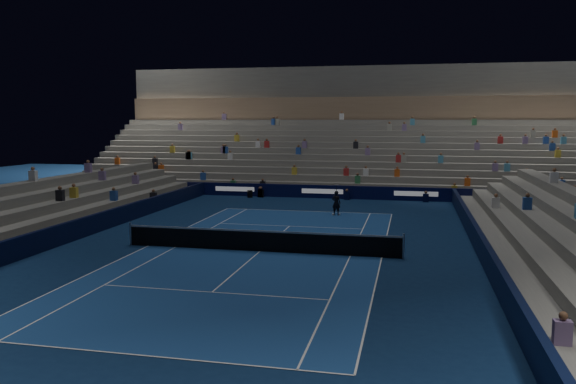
# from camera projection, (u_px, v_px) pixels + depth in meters

# --- Properties ---
(ground) EXTENTS (90.00, 90.00, 0.00)m
(ground) POSITION_uv_depth(u_px,v_px,m) (260.00, 252.00, 26.04)
(ground) COLOR #0B2045
(ground) RESTS_ON ground
(court_surface) EXTENTS (10.97, 23.77, 0.01)m
(court_surface) POSITION_uv_depth(u_px,v_px,m) (260.00, 251.00, 26.04)
(court_surface) COLOR navy
(court_surface) RESTS_ON ground
(sponsor_barrier_far) EXTENTS (44.00, 0.25, 1.00)m
(sponsor_barrier_far) POSITION_uv_depth(u_px,v_px,m) (323.00, 192.00, 43.92)
(sponsor_barrier_far) COLOR #080B32
(sponsor_barrier_far) RESTS_ON ground
(sponsor_barrier_east) EXTENTS (0.25, 37.00, 1.00)m
(sponsor_barrier_east) POSITION_uv_depth(u_px,v_px,m) (484.00, 251.00, 23.93)
(sponsor_barrier_east) COLOR #081133
(sponsor_barrier_east) RESTS_ON ground
(sponsor_barrier_west) EXTENTS (0.25, 37.00, 1.00)m
(sponsor_barrier_west) POSITION_uv_depth(u_px,v_px,m) (69.00, 232.00, 28.03)
(sponsor_barrier_west) COLOR black
(sponsor_barrier_west) RESTS_ON ground
(grandstand_main) EXTENTS (44.00, 15.20, 11.20)m
(grandstand_main) POSITION_uv_depth(u_px,v_px,m) (339.00, 148.00, 52.67)
(grandstand_main) COLOR slate
(grandstand_main) RESTS_ON ground
(grandstand_east) EXTENTS (5.00, 37.00, 2.50)m
(grandstand_east) POSITION_uv_depth(u_px,v_px,m) (574.00, 245.00, 23.15)
(grandstand_east) COLOR slate
(grandstand_east) RESTS_ON ground
(grandstand_west) EXTENTS (5.00, 37.00, 2.50)m
(grandstand_west) POSITION_uv_depth(u_px,v_px,m) (6.00, 221.00, 28.71)
(grandstand_west) COLOR slate
(grandstand_west) RESTS_ON ground
(tennis_net) EXTENTS (12.90, 0.10, 1.10)m
(tennis_net) POSITION_uv_depth(u_px,v_px,m) (260.00, 241.00, 25.98)
(tennis_net) COLOR #B2B2B7
(tennis_net) RESTS_ON ground
(tennis_player) EXTENTS (0.64, 0.49, 1.55)m
(tennis_player) POSITION_uv_depth(u_px,v_px,m) (336.00, 203.00, 35.98)
(tennis_player) COLOR black
(tennis_player) RESTS_ON ground
(broadcast_camera) EXTENTS (0.53, 0.91, 0.54)m
(broadcast_camera) POSITION_uv_depth(u_px,v_px,m) (250.00, 194.00, 44.35)
(broadcast_camera) COLOR black
(broadcast_camera) RESTS_ON ground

